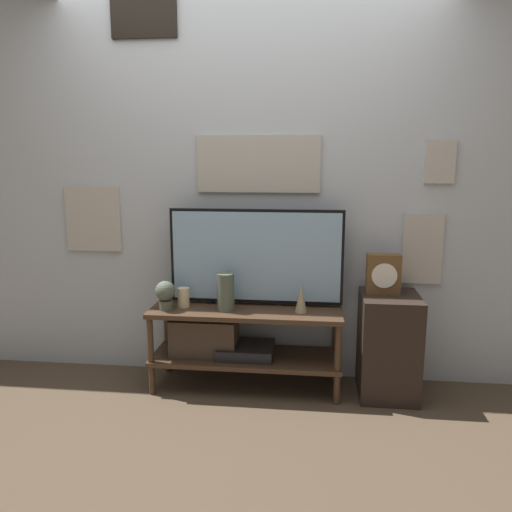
{
  "coord_description": "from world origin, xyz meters",
  "views": [
    {
      "loc": [
        0.42,
        -2.83,
        1.49
      ],
      "look_at": [
        0.07,
        0.25,
        0.89
      ],
      "focal_mm": 35.0,
      "sensor_mm": 36.0,
      "label": 1
    }
  ],
  "objects_px": {
    "vase_tall_ceramic": "(226,292)",
    "decorative_bust": "(165,293)",
    "television": "(256,256)",
    "vase_slim_bronze": "(301,298)",
    "mantel_clock": "(383,274)",
    "candle_jar": "(183,297)"
  },
  "relations": [
    {
      "from": "vase_tall_ceramic",
      "to": "decorative_bust",
      "type": "xyz_separation_m",
      "value": [
        -0.38,
        -0.03,
        -0.01
      ]
    },
    {
      "from": "vase_tall_ceramic",
      "to": "decorative_bust",
      "type": "relative_size",
      "value": 1.27
    },
    {
      "from": "television",
      "to": "vase_tall_ceramic",
      "type": "height_order",
      "value": "television"
    },
    {
      "from": "vase_slim_bronze",
      "to": "mantel_clock",
      "type": "distance_m",
      "value": 0.54
    },
    {
      "from": "vase_tall_ceramic",
      "to": "mantel_clock",
      "type": "bearing_deg",
      "value": 5.6
    },
    {
      "from": "decorative_bust",
      "to": "television",
      "type": "bearing_deg",
      "value": 17.46
    },
    {
      "from": "television",
      "to": "vase_tall_ceramic",
      "type": "distance_m",
      "value": 0.31
    },
    {
      "from": "television",
      "to": "candle_jar",
      "type": "height_order",
      "value": "television"
    },
    {
      "from": "decorative_bust",
      "to": "mantel_clock",
      "type": "distance_m",
      "value": 1.39
    },
    {
      "from": "vase_slim_bronze",
      "to": "decorative_bust",
      "type": "relative_size",
      "value": 0.96
    },
    {
      "from": "television",
      "to": "vase_slim_bronze",
      "type": "bearing_deg",
      "value": -23.37
    },
    {
      "from": "television",
      "to": "decorative_bust",
      "type": "xyz_separation_m",
      "value": [
        -0.56,
        -0.18,
        -0.22
      ]
    },
    {
      "from": "television",
      "to": "decorative_bust",
      "type": "distance_m",
      "value": 0.63
    },
    {
      "from": "vase_slim_bronze",
      "to": "television",
      "type": "bearing_deg",
      "value": 156.63
    },
    {
      "from": "candle_jar",
      "to": "mantel_clock",
      "type": "bearing_deg",
      "value": 2.43
    },
    {
      "from": "candle_jar",
      "to": "decorative_bust",
      "type": "relative_size",
      "value": 0.67
    },
    {
      "from": "vase_slim_bronze",
      "to": "candle_jar",
      "type": "height_order",
      "value": "vase_slim_bronze"
    },
    {
      "from": "television",
      "to": "vase_slim_bronze",
      "type": "xyz_separation_m",
      "value": [
        0.3,
        -0.13,
        -0.24
      ]
    },
    {
      "from": "vase_slim_bronze",
      "to": "decorative_bust",
      "type": "bearing_deg",
      "value": -176.88
    },
    {
      "from": "vase_tall_ceramic",
      "to": "television",
      "type": "bearing_deg",
      "value": 38.93
    },
    {
      "from": "television",
      "to": "decorative_bust",
      "type": "relative_size",
      "value": 5.98
    },
    {
      "from": "decorative_bust",
      "to": "mantel_clock",
      "type": "xyz_separation_m",
      "value": [
        1.37,
        0.13,
        0.13
      ]
    }
  ]
}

